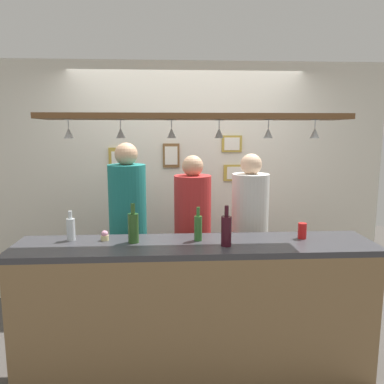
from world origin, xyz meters
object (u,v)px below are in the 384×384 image
(drink_can, at_px, (302,231))
(cupcake, at_px, (105,236))
(picture_frame_caricature, at_px, (121,163))
(bottle_champagne_green, at_px, (133,227))
(bottle_wine_dark_red, at_px, (226,230))
(picture_frame_crest, at_px, (171,156))
(picture_frame_upper_small, at_px, (232,144))
(bottle_beer_green_import, at_px, (198,227))
(picture_frame_lower_pair, at_px, (237,173))
(person_middle_red_shirt, at_px, (193,226))
(person_left_teal_shirt, at_px, (128,219))
(person_right_white_patterned_shirt, at_px, (250,224))
(bottle_soda_clear, at_px, (71,229))

(drink_can, xyz_separation_m, cupcake, (-1.53, 0.04, -0.03))
(picture_frame_caricature, bearing_deg, bottle_champagne_green, -79.62)
(bottle_wine_dark_red, bearing_deg, picture_frame_crest, 104.58)
(picture_frame_upper_small, bearing_deg, bottle_beer_green_import, -109.31)
(cupcake, height_order, picture_frame_lower_pair, picture_frame_lower_pair)
(picture_frame_upper_small, bearing_deg, bottle_champagne_green, -125.05)
(picture_frame_crest, bearing_deg, picture_frame_lower_pair, 0.00)
(picture_frame_crest, bearing_deg, cupcake, -111.83)
(picture_frame_upper_small, bearing_deg, cupcake, -132.38)
(bottle_beer_green_import, bearing_deg, bottle_champagne_green, -177.08)
(person_middle_red_shirt, relative_size, drink_can, 13.49)
(person_left_teal_shirt, distance_m, picture_frame_caricature, 0.87)
(cupcake, relative_size, picture_frame_lower_pair, 0.26)
(bottle_wine_dark_red, distance_m, picture_frame_caricature, 1.80)
(bottle_champagne_green, distance_m, picture_frame_caricature, 1.44)
(bottle_champagne_green, distance_m, drink_can, 1.30)
(person_middle_red_shirt, bearing_deg, picture_frame_upper_small, 57.00)
(picture_frame_upper_small, xyz_separation_m, picture_frame_crest, (-0.66, 0.00, -0.13))
(picture_frame_crest, bearing_deg, picture_frame_caricature, 180.00)
(bottle_beer_green_import, height_order, picture_frame_crest, picture_frame_crest)
(person_right_white_patterned_shirt, distance_m, picture_frame_lower_pair, 0.83)
(bottle_champagne_green, bearing_deg, bottle_soda_clear, 170.03)
(drink_can, relative_size, picture_frame_lower_pair, 0.41)
(person_middle_red_shirt, bearing_deg, person_right_white_patterned_shirt, 0.00)
(person_left_teal_shirt, height_order, picture_frame_crest, person_left_teal_shirt)
(bottle_beer_green_import, bearing_deg, picture_frame_upper_small, 70.69)
(picture_frame_crest, bearing_deg, person_left_teal_shirt, -118.93)
(person_right_white_patterned_shirt, xyz_separation_m, bottle_wine_dark_red, (-0.34, -0.76, 0.15))
(bottle_wine_dark_red, xyz_separation_m, bottle_soda_clear, (-1.16, 0.21, -0.03))
(bottle_beer_green_import, height_order, picture_frame_lower_pair, picture_frame_lower_pair)
(person_right_white_patterned_shirt, bearing_deg, picture_frame_upper_small, 94.75)
(picture_frame_crest, bearing_deg, picture_frame_upper_small, 0.00)
(person_right_white_patterned_shirt, bearing_deg, bottle_beer_green_import, -130.99)
(person_middle_red_shirt, bearing_deg, bottle_champagne_green, -127.30)
(person_middle_red_shirt, relative_size, bottle_soda_clear, 7.16)
(picture_frame_caricature, bearing_deg, person_left_teal_shirt, -79.10)
(picture_frame_lower_pair, bearing_deg, bottle_beer_green_import, -111.72)
(cupcake, distance_m, picture_frame_crest, 1.49)
(person_right_white_patterned_shirt, relative_size, cupcake, 21.27)
(picture_frame_caricature, bearing_deg, bottle_soda_clear, -100.25)
(bottle_champagne_green, xyz_separation_m, picture_frame_lower_pair, (1.02, 1.37, 0.25))
(person_middle_red_shirt, height_order, bottle_soda_clear, person_middle_red_shirt)
(bottle_soda_clear, distance_m, picture_frame_upper_small, 2.02)
(cupcake, bearing_deg, person_left_teal_shirt, 78.43)
(bottle_beer_green_import, relative_size, picture_frame_lower_pair, 0.87)
(person_left_teal_shirt, relative_size, bottle_champagne_green, 5.87)
(person_middle_red_shirt, height_order, person_right_white_patterned_shirt, person_right_white_patterned_shirt)
(person_left_teal_shirt, bearing_deg, person_middle_red_shirt, -0.00)
(bottle_wine_dark_red, height_order, picture_frame_upper_small, picture_frame_upper_small)
(bottle_champagne_green, bearing_deg, person_middle_red_shirt, 52.70)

